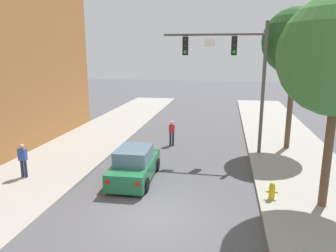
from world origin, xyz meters
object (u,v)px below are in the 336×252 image
at_px(car_lead_green, 135,165).
at_px(street_tree_second, 296,42).
at_px(pedestrian_sidewalk_left_walker, 23,159).
at_px(pedestrian_crossing_road, 172,132).
at_px(fire_hydrant, 272,191).
at_px(traffic_signal_mast, 235,64).

xyz_separation_m(car_lead_green, street_tree_second, (8.00, 6.30, 5.84)).
bearing_deg(pedestrian_sidewalk_left_walker, pedestrian_crossing_road, 49.81).
xyz_separation_m(pedestrian_sidewalk_left_walker, fire_hydrant, (11.28, -0.30, -0.56)).
xyz_separation_m(traffic_signal_mast, pedestrian_sidewalk_left_walker, (-9.76, -6.01, -4.24)).
bearing_deg(street_tree_second, pedestrian_crossing_road, -177.61).
bearing_deg(fire_hydrant, pedestrian_sidewalk_left_walker, 178.49).
relative_size(traffic_signal_mast, pedestrian_sidewalk_left_walker, 4.57).
bearing_deg(fire_hydrant, street_tree_second, 76.11).
relative_size(traffic_signal_mast, street_tree_second, 0.90).
bearing_deg(fire_hydrant, pedestrian_crossing_road, 126.18).
bearing_deg(traffic_signal_mast, street_tree_second, 21.08).
relative_size(pedestrian_crossing_road, fire_hydrant, 2.28).
xyz_separation_m(traffic_signal_mast, street_tree_second, (3.41, 1.31, 1.26)).
height_order(traffic_signal_mast, pedestrian_crossing_road, traffic_signal_mast).
bearing_deg(traffic_signal_mast, pedestrian_crossing_road, 165.17).
bearing_deg(pedestrian_crossing_road, street_tree_second, 2.39).
height_order(traffic_signal_mast, street_tree_second, street_tree_second).
height_order(traffic_signal_mast, car_lead_green, traffic_signal_mast).
distance_m(car_lead_green, street_tree_second, 11.74).
distance_m(fire_hydrant, street_tree_second, 9.91).
distance_m(traffic_signal_mast, pedestrian_crossing_road, 5.91).
distance_m(traffic_signal_mast, fire_hydrant, 8.07).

